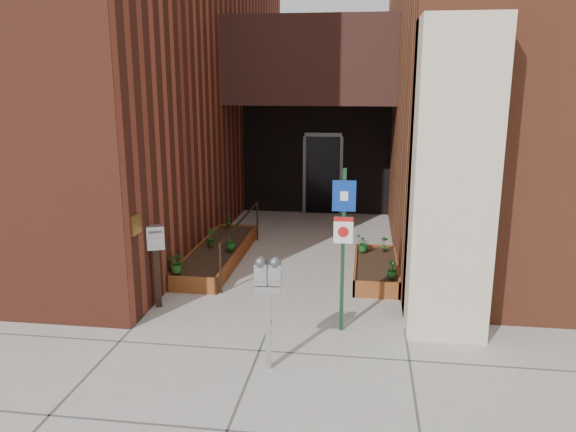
% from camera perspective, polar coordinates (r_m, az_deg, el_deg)
% --- Properties ---
extents(ground, '(80.00, 80.00, 0.00)m').
position_cam_1_polar(ground, '(8.72, -1.69, -10.56)').
color(ground, '#9E9991').
rests_on(ground, ground).
extents(architecture, '(20.00, 14.60, 10.00)m').
position_cam_1_polar(architecture, '(14.87, 2.12, 19.08)').
color(architecture, maroon).
rests_on(architecture, ground).
extents(planter_left, '(0.90, 3.60, 0.30)m').
position_cam_1_polar(planter_left, '(11.46, -7.11, -3.93)').
color(planter_left, brown).
rests_on(planter_left, ground).
extents(planter_right, '(0.80, 2.20, 0.30)m').
position_cam_1_polar(planter_right, '(10.61, 8.91, -5.44)').
color(planter_right, brown).
rests_on(planter_right, ground).
extents(handrail, '(0.04, 3.34, 0.90)m').
position_cam_1_polar(handrail, '(11.12, -4.78, -1.12)').
color(handrail, black).
rests_on(handrail, ground).
extents(parking_meter, '(0.34, 0.17, 1.50)m').
position_cam_1_polar(parking_meter, '(6.93, -2.06, -6.78)').
color(parking_meter, '#9D9D9F').
rests_on(parking_meter, ground).
extents(sign_post, '(0.33, 0.08, 2.40)m').
position_cam_1_polar(sign_post, '(7.94, 5.63, -1.76)').
color(sign_post, '#14371E').
rests_on(sign_post, ground).
extents(payment_dropbox, '(0.32, 0.29, 1.35)m').
position_cam_1_polar(payment_dropbox, '(9.14, -13.27, -3.25)').
color(payment_dropbox, black).
rests_on(payment_dropbox, ground).
extents(shrub_left_a, '(0.40, 0.40, 0.38)m').
position_cam_1_polar(shrub_left_a, '(9.98, -11.20, -4.63)').
color(shrub_left_a, '#27631C').
rests_on(shrub_left_a, planter_left).
extents(shrub_left_b, '(0.25, 0.25, 0.35)m').
position_cam_1_polar(shrub_left_b, '(11.50, -7.89, -2.10)').
color(shrub_left_b, '#245A19').
rests_on(shrub_left_b, planter_left).
extents(shrub_left_c, '(0.27, 0.27, 0.36)m').
position_cam_1_polar(shrub_left_c, '(11.12, -5.90, -2.57)').
color(shrub_left_c, '#175117').
rests_on(shrub_left_c, planter_left).
extents(shrub_left_d, '(0.21, 0.21, 0.37)m').
position_cam_1_polar(shrub_left_d, '(12.90, -6.09, -0.28)').
color(shrub_left_d, '#1E5E1A').
rests_on(shrub_left_d, planter_left).
extents(shrub_right_a, '(0.24, 0.24, 0.30)m').
position_cam_1_polar(shrub_right_a, '(9.72, 10.52, -5.35)').
color(shrub_right_a, '#1A5E1E').
rests_on(shrub_right_a, planter_right).
extents(shrub_right_b, '(0.18, 0.18, 0.30)m').
position_cam_1_polar(shrub_right_b, '(11.19, 9.76, -2.76)').
color(shrub_right_b, '#1A5D20').
rests_on(shrub_right_b, planter_right).
extents(shrub_right_c, '(0.39, 0.39, 0.32)m').
position_cam_1_polar(shrub_right_c, '(11.08, 7.64, -2.79)').
color(shrub_right_c, '#1C6323').
rests_on(shrub_right_c, planter_right).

